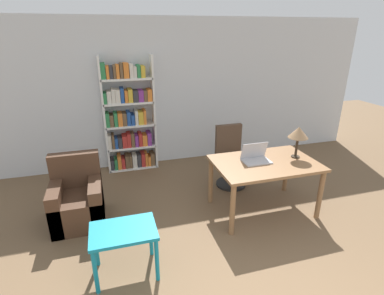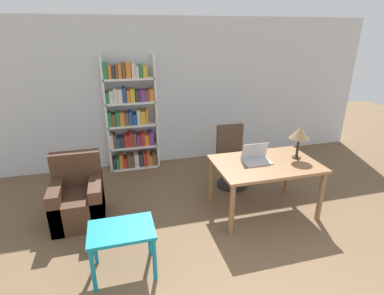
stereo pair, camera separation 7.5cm
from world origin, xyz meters
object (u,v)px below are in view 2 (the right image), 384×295
object	(u,v)px
office_chair	(232,158)
side_table_blue	(122,236)
bookshelf	(131,119)
table_lamp	(300,134)
armchair	(78,200)
desk	(265,169)
laptop	(256,158)

from	to	relation	value
office_chair	side_table_blue	distance (m)	2.45
bookshelf	table_lamp	bearing A→B (deg)	-41.92
table_lamp	armchair	size ratio (longest dim) A/B	0.50
side_table_blue	armchair	xyz separation A→B (m)	(-0.54, 1.16, -0.16)
desk	laptop	size ratio (longest dim) A/B	3.73
side_table_blue	bookshelf	distance (m)	2.75
laptop	office_chair	distance (m)	0.89
table_lamp	side_table_blue	bearing A→B (deg)	-163.69
desk	table_lamp	size ratio (longest dim) A/B	3.12
desk	table_lamp	xyz separation A→B (m)	(0.50, 0.04, 0.46)
laptop	side_table_blue	bearing A→B (deg)	-157.86
table_lamp	office_chair	distance (m)	1.25
office_chair	bookshelf	world-z (taller)	bookshelf
desk	laptop	distance (m)	0.21
armchair	bookshelf	world-z (taller)	bookshelf
desk	table_lamp	world-z (taller)	table_lamp
laptop	side_table_blue	xyz separation A→B (m)	(-1.88, -0.77, -0.35)
laptop	armchair	bearing A→B (deg)	170.78
office_chair	armchair	bearing A→B (deg)	-170.04
side_table_blue	table_lamp	bearing A→B (deg)	16.31
desk	bookshelf	xyz separation A→B (m)	(-1.67, 1.99, 0.29)
armchair	side_table_blue	bearing A→B (deg)	-65.09
bookshelf	side_table_blue	bearing A→B (deg)	-96.97
office_chair	side_table_blue	bearing A→B (deg)	-139.78
side_table_blue	armchair	world-z (taller)	armchair
laptop	table_lamp	bearing A→B (deg)	-3.19
table_lamp	armchair	distance (m)	3.18
table_lamp	bookshelf	world-z (taller)	bookshelf
laptop	armchair	size ratio (longest dim) A/B	0.42
office_chair	bookshelf	size ratio (longest dim) A/B	0.49
armchair	office_chair	bearing A→B (deg)	9.96
table_lamp	armchair	world-z (taller)	table_lamp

